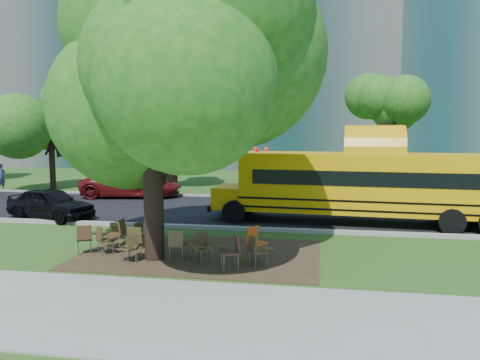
% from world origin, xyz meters
% --- Properties ---
extents(ground, '(160.00, 160.00, 0.00)m').
position_xyz_m(ground, '(0.00, 0.00, 0.00)').
color(ground, '#2A4E18').
rests_on(ground, ground).
extents(sidewalk, '(60.00, 4.00, 0.04)m').
position_xyz_m(sidewalk, '(0.00, -5.00, 0.02)').
color(sidewalk, gray).
rests_on(sidewalk, ground).
extents(dirt_patch, '(7.00, 4.50, 0.03)m').
position_xyz_m(dirt_patch, '(1.00, -0.50, 0.01)').
color(dirt_patch, '#382819').
rests_on(dirt_patch, ground).
extents(asphalt_road, '(80.00, 8.00, 0.04)m').
position_xyz_m(asphalt_road, '(0.00, 7.00, 0.02)').
color(asphalt_road, black).
rests_on(asphalt_road, ground).
extents(kerb_near, '(80.00, 0.25, 0.14)m').
position_xyz_m(kerb_near, '(0.00, 3.00, 0.07)').
color(kerb_near, gray).
rests_on(kerb_near, ground).
extents(kerb_far, '(80.00, 0.25, 0.14)m').
position_xyz_m(kerb_far, '(0.00, 11.10, 0.07)').
color(kerb_far, gray).
rests_on(kerb_far, ground).
extents(building_main, '(38.00, 16.00, 22.00)m').
position_xyz_m(building_main, '(-8.00, 36.00, 11.00)').
color(building_main, '#62625D').
rests_on(building_main, ground).
extents(bg_tree_0, '(5.20, 5.20, 7.18)m').
position_xyz_m(bg_tree_0, '(-12.00, 13.00, 4.57)').
color(bg_tree_0, black).
rests_on(bg_tree_0, ground).
extents(bg_tree_2, '(4.80, 4.80, 6.62)m').
position_xyz_m(bg_tree_2, '(-5.00, 16.00, 4.21)').
color(bg_tree_2, black).
rests_on(bg_tree_2, ground).
extents(bg_tree_3, '(5.60, 5.60, 7.84)m').
position_xyz_m(bg_tree_3, '(8.00, 14.00, 5.03)').
color(bg_tree_3, black).
rests_on(bg_tree_3, ground).
extents(main_tree, '(7.20, 7.20, 8.97)m').
position_xyz_m(main_tree, '(-0.13, -1.23, 5.35)').
color(main_tree, black).
rests_on(main_tree, ground).
extents(school_bus, '(11.49, 3.32, 2.77)m').
position_xyz_m(school_bus, '(6.39, 4.95, 1.60)').
color(school_bus, '#E8A907').
rests_on(school_bus, ground).
extents(chair_0, '(0.61, 0.74, 0.90)m').
position_xyz_m(chair_0, '(-2.33, -1.09, 0.56)').
color(chair_0, '#412B17').
rests_on(chair_0, ground).
extents(chair_1, '(0.74, 0.59, 0.86)m').
position_xyz_m(chair_1, '(-1.75, -1.06, 0.53)').
color(chair_1, '#472F19').
rests_on(chair_1, ground).
extents(chair_2, '(0.53, 0.68, 0.80)m').
position_xyz_m(chair_2, '(-0.64, -1.71, 0.50)').
color(chair_2, '#43391D').
rests_on(chair_2, ground).
extents(chair_3, '(0.62, 0.56, 0.95)m').
position_xyz_m(chair_3, '(-0.69, -1.52, 0.59)').
color(chair_3, '#413B1C').
rests_on(chair_3, ground).
extents(chair_4, '(0.60, 0.57, 0.90)m').
position_xyz_m(chair_4, '(0.58, -1.30, 0.56)').
color(chair_4, brown).
rests_on(chair_4, ground).
extents(chair_5, '(0.60, 0.75, 0.88)m').
position_xyz_m(chair_5, '(1.32, -1.46, 0.54)').
color(chair_5, '#463C1E').
rests_on(chair_5, ground).
extents(chair_6, '(0.75, 0.65, 0.96)m').
position_xyz_m(chair_6, '(2.23, -1.89, 0.59)').
color(chair_6, '#4A2A1A').
rests_on(chair_6, ground).
extents(chair_7, '(0.74, 0.59, 0.87)m').
position_xyz_m(chair_7, '(2.85, -1.55, 0.54)').
color(chair_7, brown).
rests_on(chair_7, ground).
extents(chair_8, '(0.58, 0.63, 0.96)m').
position_xyz_m(chair_8, '(-1.61, -0.38, 0.60)').
color(chair_8, '#4C331B').
rests_on(chair_8, ground).
extents(chair_9, '(0.64, 0.50, 0.80)m').
position_xyz_m(chair_9, '(-1.87, -0.28, 0.50)').
color(chair_9, '#4E4722').
rests_on(chair_9, ground).
extents(chair_10, '(0.52, 0.66, 0.81)m').
position_xyz_m(chair_10, '(-0.99, -0.12, 0.50)').
color(chair_10, '#494420').
rests_on(chair_10, ground).
extents(chair_11, '(0.53, 0.68, 0.79)m').
position_xyz_m(chair_11, '(1.14, -1.03, 0.49)').
color(chair_11, '#D44616').
rests_on(chair_11, ground).
extents(chair_12, '(0.64, 0.81, 0.94)m').
position_xyz_m(chair_12, '(2.69, -0.76, 0.58)').
color(chair_12, '#D85517').
rests_on(chair_12, ground).
extents(black_car, '(4.16, 2.58, 1.32)m').
position_xyz_m(black_car, '(-6.46, 3.80, 0.66)').
color(black_car, black).
rests_on(black_car, ground).
extents(bg_car_red, '(5.72, 3.32, 1.50)m').
position_xyz_m(bg_car_red, '(-5.68, 10.38, 0.75)').
color(bg_car_red, '#5B0F10').
rests_on(bg_car_red, ground).
extents(pedestrian_a, '(0.49, 0.66, 1.67)m').
position_xyz_m(pedestrian_a, '(-14.46, 11.50, 0.83)').
color(pedestrian_a, navy).
rests_on(pedestrian_a, ground).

